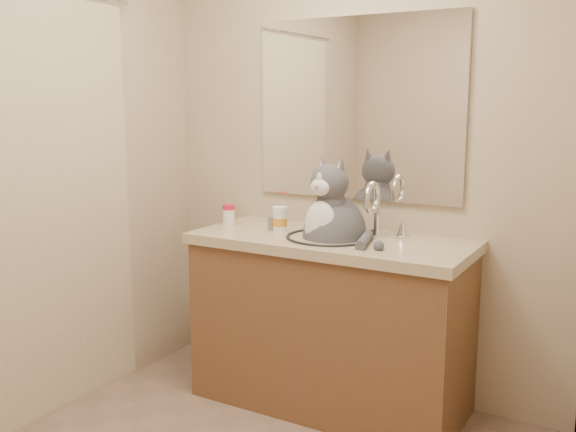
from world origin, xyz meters
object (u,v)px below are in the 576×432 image
(grey_canister, at_px, (272,224))
(pill_bottle_orange, at_px, (280,220))
(cat, at_px, (333,230))
(pill_bottle_redcap, at_px, (229,215))

(grey_canister, bearing_deg, pill_bottle_orange, -18.55)
(cat, xyz_separation_m, pill_bottle_redcap, (-0.60, -0.01, 0.02))
(cat, distance_m, grey_canister, 0.35)
(cat, relative_size, grey_canister, 9.59)
(cat, bearing_deg, grey_canister, -171.65)
(cat, relative_size, pill_bottle_redcap, 5.51)
(cat, height_order, pill_bottle_redcap, cat)
(cat, xyz_separation_m, grey_canister, (-0.35, 0.01, -0.00))
(cat, height_order, pill_bottle_orange, cat)
(pill_bottle_redcap, bearing_deg, grey_canister, 3.97)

